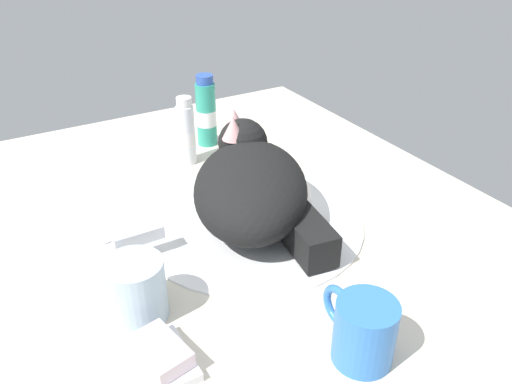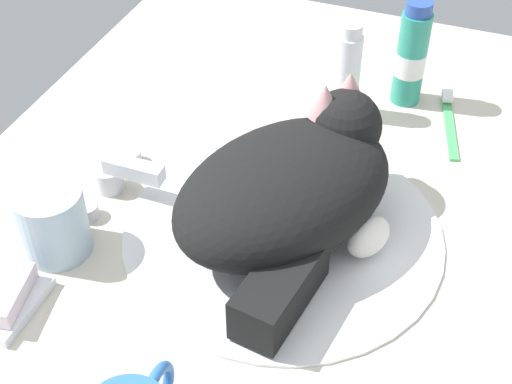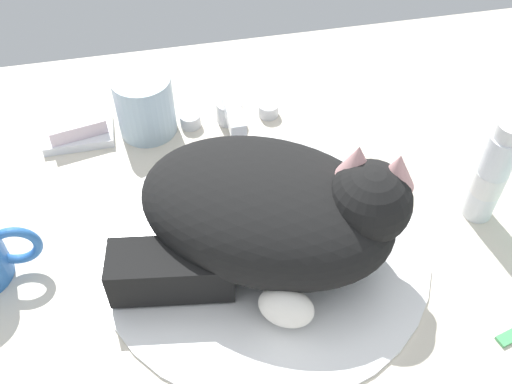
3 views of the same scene
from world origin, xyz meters
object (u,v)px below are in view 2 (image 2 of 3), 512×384
object	(u,v)px
faucet	(116,177)
mouthwash_bottle	(411,56)
toothpaste_bottle	(348,73)
toothbrush	(450,121)
rinse_cup	(53,222)
cat	(293,187)
soap_bar	(2,293)

from	to	relation	value
faucet	mouthwash_bottle	distance (cm)	42.73
faucet	toothpaste_bottle	distance (cm)	33.45
faucet	toothbrush	bearing A→B (deg)	-51.75
rinse_cup	toothbrush	size ratio (longest dim) A/B	0.59
cat	toothbrush	world-z (taller)	cat
toothbrush	toothpaste_bottle	bearing A→B (deg)	99.67
soap_bar	rinse_cup	bearing A→B (deg)	-3.25
toothpaste_bottle	mouthwash_bottle	size ratio (longest dim) A/B	0.90
cat	faucet	bearing A→B (deg)	91.73
mouthwash_bottle	soap_bar	bearing A→B (deg)	149.62
soap_bar	toothbrush	distance (cm)	60.83
faucet	toothpaste_bottle	world-z (taller)	toothpaste_bottle
cat	rinse_cup	world-z (taller)	cat
rinse_cup	toothpaste_bottle	world-z (taller)	toothpaste_bottle
faucet	rinse_cup	size ratio (longest dim) A/B	1.64
rinse_cup	toothpaste_bottle	size ratio (longest dim) A/B	0.61
toothpaste_bottle	mouthwash_bottle	bearing A→B (deg)	-49.30
cat	mouthwash_bottle	world-z (taller)	cat
soap_bar	toothpaste_bottle	xyz separation A→B (cm)	(45.64, -23.24, 4.12)
faucet	cat	xyz separation A→B (cm)	(0.66, -21.92, 4.67)
rinse_cup	cat	bearing A→B (deg)	-63.46
faucet	soap_bar	xyz separation A→B (cm)	(-20.19, 1.96, 0.10)
mouthwash_bottle	cat	bearing A→B (deg)	168.19
cat	toothpaste_bottle	size ratio (longest dim) A/B	2.43
faucet	soap_bar	distance (cm)	20.28
cat	mouthwash_bottle	bearing A→B (deg)	-11.81
faucet	cat	world-z (taller)	cat
soap_bar	mouthwash_bottle	bearing A→B (deg)	-30.38
cat	soap_bar	world-z (taller)	cat
mouthwash_bottle	faucet	bearing A→B (deg)	138.04
faucet	rinse_cup	world-z (taller)	rinse_cup
rinse_cup	mouthwash_bottle	distance (cm)	52.05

